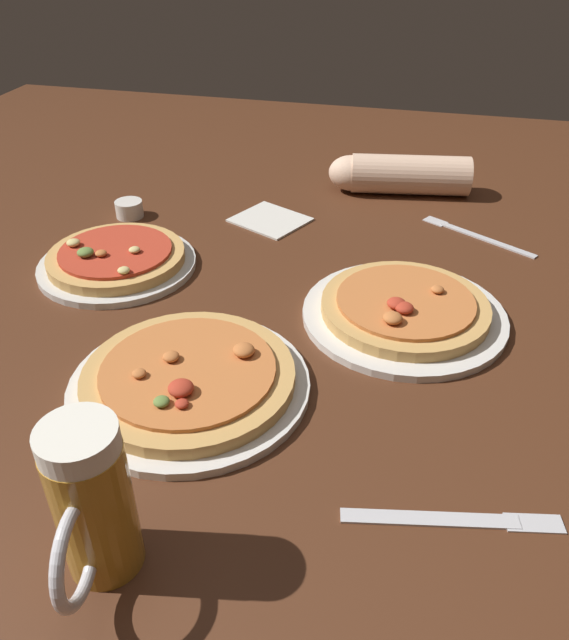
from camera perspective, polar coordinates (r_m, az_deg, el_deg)
ground_plane at (r=0.95m, az=0.00°, el=-1.74°), size 2.40×2.40×0.03m
pizza_plate_near at (r=0.84m, az=-8.64°, el=-5.34°), size 0.32×0.32×0.05m
pizza_plate_far at (r=1.14m, az=-14.98°, el=5.32°), size 0.27×0.27×0.05m
pizza_plate_side at (r=0.98m, az=10.81°, el=0.91°), size 0.31×0.31×0.05m
beer_mug_dark at (r=0.62m, az=-17.10°, el=-15.79°), size 0.07×0.13×0.17m
ramekin_sauce at (r=1.32m, az=-13.89°, el=9.74°), size 0.05×0.05×0.03m
napkin_folded at (r=1.27m, az=-1.31°, el=9.14°), size 0.17×0.16×0.01m
knife_right at (r=0.71m, az=15.05°, el=-17.02°), size 0.23×0.06×0.01m
fork_spare at (r=1.26m, az=16.89°, el=7.40°), size 0.21×0.14×0.01m
diner_arm at (r=1.41m, az=9.98°, el=12.87°), size 0.30×0.12×0.08m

